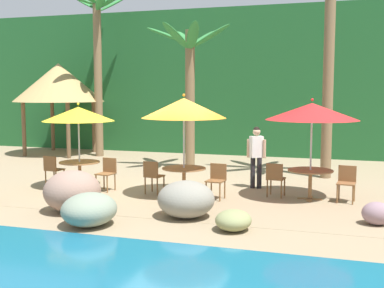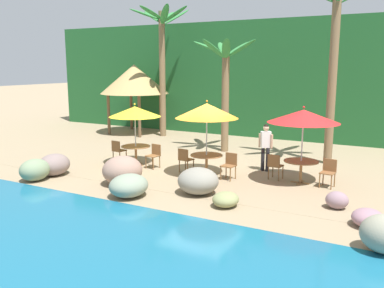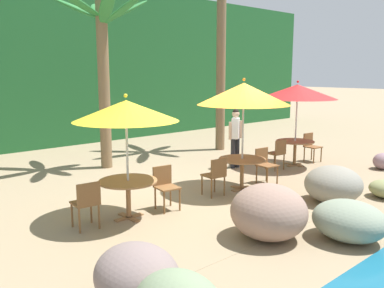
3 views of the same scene
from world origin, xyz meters
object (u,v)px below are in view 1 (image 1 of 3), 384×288
at_px(chair_orange_inland, 153,175).
at_px(dining_table_orange, 184,173).
at_px(chair_red_inland, 275,177).
at_px(palm_tree_nearest, 97,43).
at_px(umbrella_yellow, 78,114).
at_px(palm_tree_second, 190,72).
at_px(palapa_hut, 59,83).
at_px(waiter_in_white, 256,153).
at_px(palm_tree_third, 329,26).
at_px(chair_orange_seaward, 217,178).
at_px(chair_yellow_seaward, 107,172).
at_px(chair_red_seaward, 347,181).
at_px(umbrella_orange, 184,108).
at_px(dining_table_red, 310,175).
at_px(dining_table_yellow, 80,166).
at_px(chair_yellow_inland, 53,168).
at_px(umbrella_red, 312,112).

bearing_deg(chair_orange_inland, dining_table_orange, -1.18).
distance_m(chair_red_inland, palm_tree_nearest, 10.55).
distance_m(umbrella_yellow, palm_tree_nearest, 7.14).
bearing_deg(palm_tree_second, palapa_hut, 160.96).
xyz_separation_m(chair_orange_inland, waiter_in_white, (2.39, 1.59, 0.47)).
distance_m(chair_orange_inland, waiter_in_white, 2.91).
relative_size(chair_orange_inland, palm_tree_third, 0.13).
relative_size(chair_orange_seaward, palm_tree_second, 0.18).
distance_m(umbrella_yellow, palm_tree_second, 4.56).
xyz_separation_m(chair_orange_inland, palm_tree_third, (4.11, 3.89, 4.07)).
xyz_separation_m(umbrella_yellow, chair_yellow_seaward, (0.85, -0.03, -1.53)).
relative_size(chair_orange_inland, chair_red_seaward, 1.00).
distance_m(umbrella_yellow, palm_tree_third, 7.78).
relative_size(chair_orange_inland, waiter_in_white, 0.51).
relative_size(umbrella_orange, palm_tree_nearest, 0.39).
xyz_separation_m(chair_orange_seaward, palm_tree_nearest, (-6.59, 6.26, 4.02)).
xyz_separation_m(dining_table_orange, dining_table_red, (3.06, 0.63, 0.00)).
relative_size(dining_table_orange, palapa_hut, 0.29).
distance_m(dining_table_red, palm_tree_nearest, 11.16).
bearing_deg(chair_yellow_seaward, dining_table_orange, -2.86).
bearing_deg(dining_table_red, dining_table_yellow, -175.41).
bearing_deg(dining_table_red, chair_red_inland, -179.39).
xyz_separation_m(chair_yellow_inland, umbrella_orange, (3.91, -0.14, 1.73)).
bearing_deg(dining_table_orange, chair_orange_seaward, 0.74).
bearing_deg(palapa_hut, palm_tree_second, -19.04).
distance_m(chair_red_seaward, chair_red_inland, 1.71).
distance_m(palm_tree_nearest, palm_tree_third, 9.30).
bearing_deg(dining_table_orange, umbrella_orange, 135.00).
xyz_separation_m(umbrella_orange, chair_orange_seaward, (0.85, 0.01, -1.73)).
xyz_separation_m(chair_yellow_seaward, chair_yellow_inland, (-1.71, 0.03, 0.00)).
bearing_deg(palm_tree_third, palapa_hut, 167.41).
height_order(chair_yellow_seaward, umbrella_red, umbrella_red).
bearing_deg(palm_tree_third, chair_orange_seaward, -121.64).
bearing_deg(umbrella_red, chair_red_inland, -179.39).
bearing_deg(chair_orange_seaward, chair_yellow_seaward, 178.15).
distance_m(chair_yellow_inland, chair_red_seaward, 7.85).
bearing_deg(palm_tree_nearest, umbrella_orange, -47.52).
xyz_separation_m(umbrella_red, chair_red_seaward, (0.85, 0.01, -1.66)).
distance_m(umbrella_red, palm_tree_nearest, 10.72).
bearing_deg(umbrella_yellow, palapa_hut, 126.29).
bearing_deg(umbrella_orange, chair_yellow_inland, 178.01).
xyz_separation_m(chair_red_seaward, palapa_hut, (-11.52, 5.69, 2.45)).
relative_size(chair_yellow_inland, umbrella_orange, 0.33).
xyz_separation_m(palm_tree_nearest, palm_tree_third, (8.99, -2.36, 0.05)).
xyz_separation_m(chair_red_inland, palm_tree_second, (-3.39, 3.49, 2.76)).
bearing_deg(palm_tree_third, umbrella_yellow, -149.18).
distance_m(chair_yellow_seaward, chair_yellow_inland, 1.71).
bearing_deg(dining_table_orange, dining_table_red, 11.60).
height_order(umbrella_orange, palm_tree_third, palm_tree_third).
bearing_deg(palm_tree_third, chair_yellow_seaward, -145.20).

